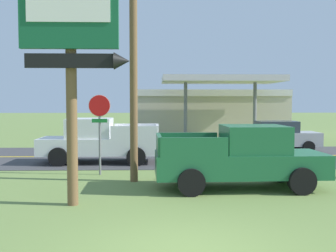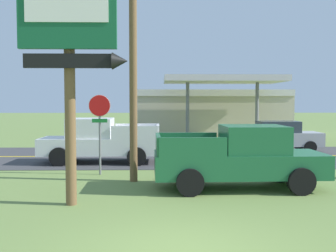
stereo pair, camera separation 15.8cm
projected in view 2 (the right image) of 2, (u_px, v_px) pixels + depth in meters
The scene contains 9 objects.
road_asphalt at pixel (166, 156), 20.42m from camera, with size 140.00×8.00×0.02m, color #3D3D3F.
road_centre_line at pixel (166, 156), 20.42m from camera, with size 126.00×0.20×0.01m, color gold.
motel_sign at pixel (71, 41), 10.57m from camera, with size 2.75×0.54×6.25m.
stop_sign at pixel (100, 120), 15.28m from camera, with size 0.80×0.08×2.95m.
utility_pole at pixel (133, 31), 13.84m from camera, with size 2.01×0.26×9.44m.
gas_station at pixel (212, 110), 34.31m from camera, with size 12.00×11.50×4.40m.
pickup_green_parked_on_lawn at pixel (241, 158), 12.90m from camera, with size 5.24×2.33×1.96m.
pickup_white_on_road at pixel (100, 141), 18.29m from camera, with size 5.20×2.24×1.96m.
car_silver_near_lane at pixel (280, 136), 22.51m from camera, with size 4.20×2.00×1.64m.
Camera 2 is at (-0.36, -7.29, 2.71)m, focal length 44.59 mm.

